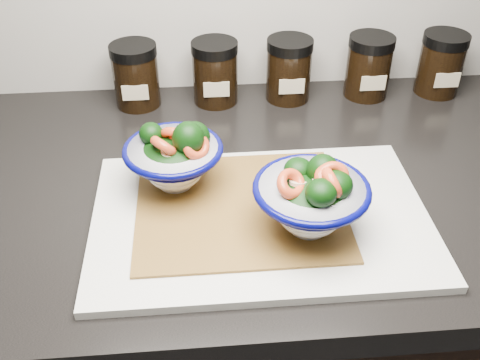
{
  "coord_description": "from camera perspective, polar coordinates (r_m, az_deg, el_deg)",
  "views": [
    {
      "loc": [
        -0.24,
        0.78,
        1.4
      ],
      "look_at": [
        -0.19,
        1.36,
        0.96
      ],
      "focal_mm": 42.0,
      "sensor_mm": 36.0,
      "label": 1
    }
  ],
  "objects": [
    {
      "name": "bowl_left",
      "position": [
        0.78,
        -6.57,
        2.33
      ],
      "size": [
        0.14,
        0.14,
        0.1
      ],
      "rotation": [
        0.0,
        0.0,
        -0.44
      ],
      "color": "white",
      "rests_on": "bamboo_mat"
    },
    {
      "name": "bamboo_mat",
      "position": [
        0.76,
        0.0,
        -2.77
      ],
      "size": [
        0.28,
        0.24,
        0.0
      ],
      "primitive_type": "cube",
      "color": "olive",
      "rests_on": "cutting_board"
    },
    {
      "name": "spice_jar_b",
      "position": [
        1.01,
        -2.54,
        10.89
      ],
      "size": [
        0.08,
        0.08,
        0.11
      ],
      "color": "black",
      "rests_on": "countertop"
    },
    {
      "name": "spice_jar_d",
      "position": [
        1.06,
        12.93,
        11.19
      ],
      "size": [
        0.08,
        0.08,
        0.11
      ],
      "color": "black",
      "rests_on": "countertop"
    },
    {
      "name": "spice_jar_c",
      "position": [
        1.03,
        4.98,
        11.13
      ],
      "size": [
        0.08,
        0.08,
        0.11
      ],
      "color": "black",
      "rests_on": "countertop"
    },
    {
      "name": "spice_jar_a",
      "position": [
        1.02,
        -10.54,
        10.42
      ],
      "size": [
        0.08,
        0.08,
        0.11
      ],
      "color": "black",
      "rests_on": "countertop"
    },
    {
      "name": "countertop",
      "position": [
        0.88,
        11.89,
        -0.16
      ],
      "size": [
        3.5,
        0.6,
        0.04
      ],
      "primitive_type": "cube",
      "color": "black",
      "rests_on": "cabinet"
    },
    {
      "name": "bowl_right",
      "position": [
        0.7,
        7.32,
        -1.89
      ],
      "size": [
        0.15,
        0.15,
        0.11
      ],
      "rotation": [
        0.0,
        0.0,
        -0.29
      ],
      "color": "white",
      "rests_on": "bamboo_mat"
    },
    {
      "name": "spice_jar_e",
      "position": [
        1.11,
        19.74,
        11.07
      ],
      "size": [
        0.08,
        0.08,
        0.11
      ],
      "color": "black",
      "rests_on": "countertop"
    },
    {
      "name": "cabinet",
      "position": [
        1.2,
        9.11,
        -17.52
      ],
      "size": [
        3.43,
        0.58,
        0.86
      ],
      "primitive_type": "cube",
      "color": "black",
      "rests_on": "ground"
    },
    {
      "name": "cutting_board",
      "position": [
        0.76,
        2.09,
        -3.84
      ],
      "size": [
        0.45,
        0.3,
        0.01
      ],
      "primitive_type": "cube",
      "color": "silver",
      "rests_on": "countertop"
    }
  ]
}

